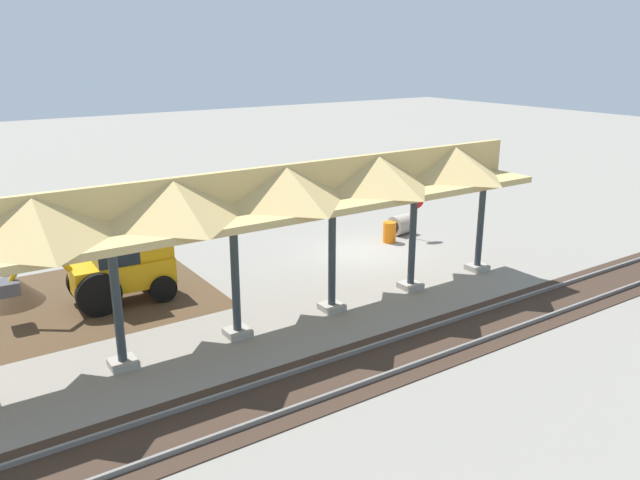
{
  "coord_description": "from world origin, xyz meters",
  "views": [
    {
      "loc": [
        15.08,
        19.31,
        8.11
      ],
      "look_at": [
        3.41,
        1.91,
        1.6
      ],
      "focal_mm": 35.0,
      "sensor_mm": 36.0,
      "label": 1
    }
  ],
  "objects_px": {
    "backhoe": "(118,267)",
    "stop_sign": "(417,205)",
    "traffic_barrel": "(389,232)",
    "concrete_pipe": "(401,225)"
  },
  "relations": [
    {
      "from": "backhoe",
      "to": "concrete_pipe",
      "type": "distance_m",
      "value": 12.98
    },
    {
      "from": "stop_sign",
      "to": "concrete_pipe",
      "type": "xyz_separation_m",
      "value": [
        0.03,
        -0.91,
        -1.09
      ]
    },
    {
      "from": "backhoe",
      "to": "concrete_pipe",
      "type": "height_order",
      "value": "backhoe"
    },
    {
      "from": "backhoe",
      "to": "stop_sign",
      "type": "bearing_deg",
      "value": 179.72
    },
    {
      "from": "backhoe",
      "to": "traffic_barrel",
      "type": "bearing_deg",
      "value": -178.99
    },
    {
      "from": "concrete_pipe",
      "to": "traffic_barrel",
      "type": "relative_size",
      "value": 1.2
    },
    {
      "from": "backhoe",
      "to": "concrete_pipe",
      "type": "relative_size",
      "value": 4.95
    },
    {
      "from": "concrete_pipe",
      "to": "traffic_barrel",
      "type": "height_order",
      "value": "traffic_barrel"
    },
    {
      "from": "concrete_pipe",
      "to": "traffic_barrel",
      "type": "xyz_separation_m",
      "value": [
        1.23,
        0.64,
        0.01
      ]
    },
    {
      "from": "stop_sign",
      "to": "traffic_barrel",
      "type": "relative_size",
      "value": 2.37
    }
  ]
}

